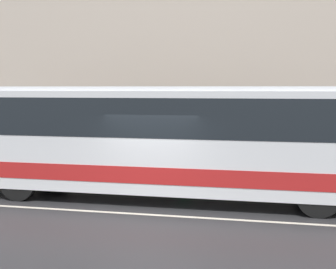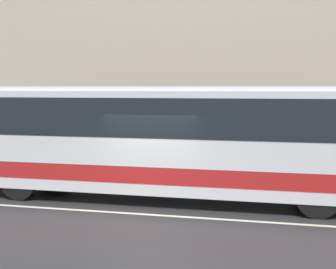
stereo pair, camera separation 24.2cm
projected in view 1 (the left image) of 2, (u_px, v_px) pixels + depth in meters
name	position (u px, v px, depth m)	size (l,w,h in m)	color
ground_plane	(146.00, 215.00, 11.84)	(60.00, 60.00, 0.00)	#2D2D30
sidewalk	(185.00, 173.00, 17.21)	(60.00, 3.06, 0.13)	gray
building_facade	(193.00, 56.00, 18.40)	(60.00, 0.35, 9.20)	#B7A899
lane_stripe	(146.00, 214.00, 11.84)	(54.00, 0.14, 0.01)	beige
transit_bus	(153.00, 136.00, 13.44)	(12.18, 2.51, 3.24)	silver
pedestrian_waiting	(183.00, 152.00, 16.76)	(0.36, 0.36, 1.67)	#1E5933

